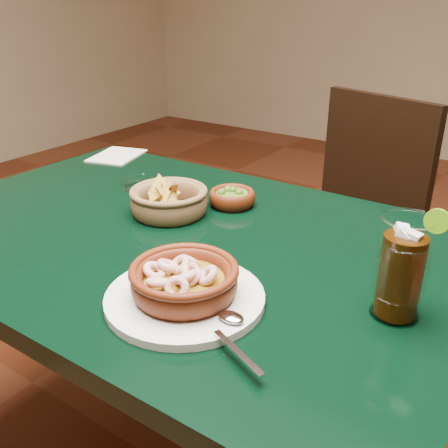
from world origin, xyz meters
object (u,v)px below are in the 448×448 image
Objects in this scene: dining_chair at (343,230)px; chip_basket at (169,201)px; shrimp_plate at (184,285)px; dining_table at (176,272)px; cola_drink at (401,269)px.

dining_chair is 4.48× the size of chip_basket.
chip_basket reaches higher than shrimp_plate.
chip_basket is at bearing 136.42° from dining_table.
cola_drink reaches higher than chip_basket.
shrimp_plate is (0.18, -0.20, 0.13)m from dining_table.
cola_drink is (0.29, 0.16, 0.05)m from shrimp_plate.
cola_drink is at bearing -64.43° from dining_chair.
dining_table is 3.60× the size of shrimp_plate.
shrimp_plate is at bearing -85.76° from dining_chair.
dining_chair is 4.99× the size of cola_drink.
dining_table is 0.73m from dining_chair.
shrimp_plate is at bearing -151.96° from cola_drink.
chip_basket is at bearing -106.32° from dining_chair.
cola_drink reaches higher than shrimp_plate.
dining_table is at bearing -99.46° from dining_chair.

